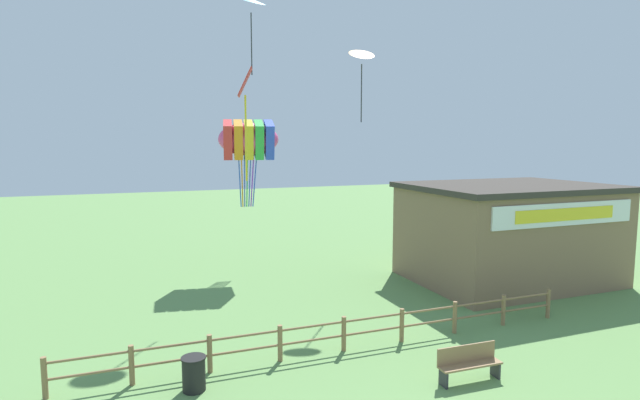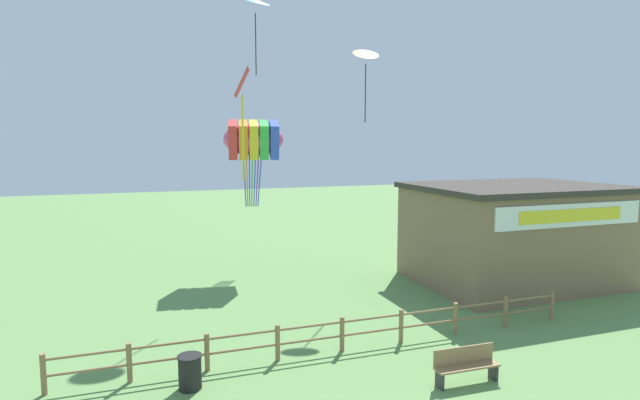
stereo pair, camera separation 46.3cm
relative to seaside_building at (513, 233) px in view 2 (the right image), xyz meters
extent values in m
cylinder|color=olive|center=(-17.99, -4.55, -1.67)|extent=(0.14, 0.14, 1.06)
cylinder|color=olive|center=(-16.00, -4.55, -1.67)|extent=(0.14, 0.14, 1.06)
cylinder|color=olive|center=(-14.02, -4.55, -1.67)|extent=(0.14, 0.14, 1.06)
cylinder|color=olive|center=(-12.03, -4.55, -1.67)|extent=(0.14, 0.14, 1.06)
cylinder|color=olive|center=(-10.05, -4.55, -1.67)|extent=(0.14, 0.14, 1.06)
cylinder|color=olive|center=(-8.06, -4.55, -1.67)|extent=(0.14, 0.14, 1.06)
cylinder|color=olive|center=(-6.08, -4.55, -1.67)|extent=(0.14, 0.14, 1.06)
cylinder|color=olive|center=(-4.10, -4.55, -1.67)|extent=(0.14, 0.14, 1.06)
cylinder|color=olive|center=(-2.11, -4.55, -1.67)|extent=(0.14, 0.14, 1.06)
cylinder|color=olive|center=(-10.05, -4.55, -1.30)|extent=(15.87, 0.07, 0.07)
cylinder|color=olive|center=(-10.05, -4.55, -1.73)|extent=(15.87, 0.07, 0.07)
cube|color=#84664C|center=(0.00, 0.01, -0.13)|extent=(8.29, 6.15, 4.14)
cube|color=#38332D|center=(0.00, 0.01, 2.06)|extent=(8.59, 6.45, 0.24)
cube|color=white|center=(0.00, -3.11, 1.24)|extent=(7.05, 0.08, 0.90)
cube|color=yellow|center=(0.00, -3.16, 1.24)|extent=(4.98, 0.04, 0.50)
cube|color=olive|center=(-7.74, -7.51, -1.75)|extent=(1.78, 0.45, 0.05)
cube|color=olive|center=(-7.74, -7.33, -1.50)|extent=(1.77, 0.09, 0.46)
cube|color=#2D2D33|center=(-8.55, -7.49, -1.99)|extent=(0.07, 0.36, 0.43)
cube|color=#2D2D33|center=(-6.94, -7.53, -1.99)|extent=(0.07, 0.36, 0.43)
cylinder|color=black|center=(-14.54, -5.41, -1.78)|extent=(0.58, 0.58, 0.83)
cylinder|color=black|center=(-14.54, -5.41, -1.35)|extent=(0.62, 0.62, 0.04)
ellipsoid|color=#E54C8C|center=(-10.38, 6.37, 4.18)|extent=(3.22, 2.44, 1.94)
cube|color=red|center=(-11.35, 6.55, 4.18)|extent=(0.76, 2.02, 1.98)
cube|color=orange|center=(-10.86, 6.46, 4.18)|extent=(0.76, 2.02, 1.98)
cube|color=yellow|center=(-10.38, 6.37, 4.18)|extent=(0.76, 2.02, 1.98)
cube|color=green|center=(-9.89, 6.28, 4.18)|extent=(0.76, 2.02, 1.98)
cube|color=blue|center=(-9.40, 6.19, 4.18)|extent=(0.76, 2.02, 1.98)
cylinder|color=blue|center=(-10.88, 6.15, 2.16)|extent=(0.22, 0.40, 2.55)
cylinder|color=orange|center=(-10.77, 6.13, 2.16)|extent=(0.17, 0.41, 2.55)
cylinder|color=blue|center=(-10.66, 6.12, 2.16)|extent=(0.11, 0.42, 2.55)
cylinder|color=green|center=(-10.53, 6.11, 2.16)|extent=(0.05, 0.41, 2.55)
cylinder|color=blue|center=(-10.41, 6.10, 2.16)|extent=(0.11, 0.42, 2.55)
cylinder|color=purple|center=(-10.28, 6.11, 2.16)|extent=(0.17, 0.41, 2.55)
cylinder|color=blue|center=(-10.15, 6.11, 2.16)|extent=(0.22, 0.40, 2.55)
cone|color=orange|center=(-6.22, 2.39, 7.87)|extent=(1.28, 1.20, 0.62)
cylinder|color=#333338|center=(-6.22, 2.39, 6.16)|extent=(0.05, 0.05, 2.50)
cone|color=#2DB2C6|center=(-10.66, 4.23, 10.14)|extent=(1.68, 1.65, 0.58)
cylinder|color=#2D2D33|center=(-10.66, 4.23, 8.29)|extent=(0.05, 0.05, 2.64)
cube|color=red|center=(-12.99, -4.85, 5.56)|extent=(0.51, 0.66, 0.74)
cylinder|color=yellow|center=(-12.99, -4.85, 4.13)|extent=(0.05, 0.05, 2.22)
camera|label=1|loc=(-15.84, -17.71, 4.01)|focal=28.00mm
camera|label=2|loc=(-15.40, -17.87, 4.01)|focal=28.00mm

